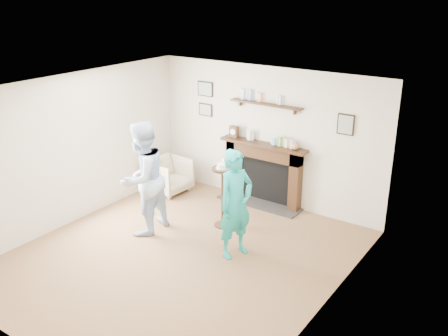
{
  "coord_description": "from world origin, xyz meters",
  "views": [
    {
      "loc": [
        4.23,
        -4.98,
        3.85
      ],
      "look_at": [
        0.17,
        0.9,
        1.17
      ],
      "focal_mm": 40.0,
      "sensor_mm": 36.0,
      "label": 1
    }
  ],
  "objects_px": {
    "armchair": "(169,191)",
    "woman": "(235,254)",
    "man": "(146,231)",
    "pedestal_table": "(223,185)"
  },
  "relations": [
    {
      "from": "armchair",
      "to": "woman",
      "type": "height_order",
      "value": "woman"
    },
    {
      "from": "armchair",
      "to": "man",
      "type": "xyz_separation_m",
      "value": [
        0.75,
        -1.48,
        0.0
      ]
    },
    {
      "from": "woman",
      "to": "pedestal_table",
      "type": "distance_m",
      "value": 1.2
    },
    {
      "from": "pedestal_table",
      "to": "man",
      "type": "bearing_deg",
      "value": -136.67
    },
    {
      "from": "armchair",
      "to": "pedestal_table",
      "type": "distance_m",
      "value": 1.93
    },
    {
      "from": "man",
      "to": "pedestal_table",
      "type": "relative_size",
      "value": 1.57
    },
    {
      "from": "woman",
      "to": "armchair",
      "type": "bearing_deg",
      "value": 77.61
    },
    {
      "from": "pedestal_table",
      "to": "woman",
      "type": "bearing_deg",
      "value": -44.13
    },
    {
      "from": "man",
      "to": "pedestal_table",
      "type": "distance_m",
      "value": 1.48
    },
    {
      "from": "man",
      "to": "woman",
      "type": "distance_m",
      "value": 1.63
    }
  ]
}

